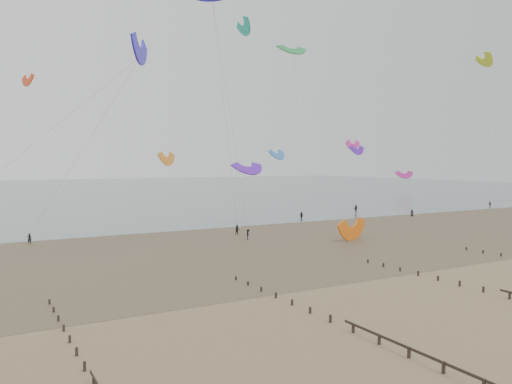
{
  "coord_description": "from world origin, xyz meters",
  "views": [
    {
      "loc": [
        -37.23,
        -33.48,
        12.17
      ],
      "look_at": [
        -2.59,
        28.0,
        8.0
      ],
      "focal_mm": 35.0,
      "sensor_mm": 36.0,
      "label": 1
    }
  ],
  "objects": [
    {
      "name": "ground",
      "position": [
        0.0,
        0.0,
        0.0
      ],
      "size": [
        500.0,
        500.0,
        0.0
      ],
      "primitive_type": "plane",
      "color": "brown",
      "rests_on": "ground"
    },
    {
      "name": "sea_and_shore",
      "position": [
        -4.08,
        34.4,
        0.01
      ],
      "size": [
        500.0,
        665.0,
        0.03
      ],
      "color": "#475654",
      "rests_on": "ground"
    },
    {
      "name": "kitesurfer_lead",
      "position": [
        -30.45,
        47.83,
        0.8
      ],
      "size": [
        0.63,
        0.47,
        1.59
      ],
      "primitive_type": "imported",
      "rotation": [
        0.0,
        0.0,
        2.98
      ],
      "color": "black",
      "rests_on": "ground"
    },
    {
      "name": "kitesurfers",
      "position": [
        27.53,
        49.64,
        0.85
      ],
      "size": [
        130.22,
        26.28,
        1.88
      ],
      "color": "black",
      "rests_on": "ground"
    },
    {
      "name": "grounded_kite",
      "position": [
        14.35,
        27.02,
        0.0
      ],
      "size": [
        8.05,
        7.14,
        3.69
      ],
      "primitive_type": null,
      "rotation": [
        1.54,
        0.0,
        0.34
      ],
      "color": "orange",
      "rests_on": "ground"
    },
    {
      "name": "kites_airborne",
      "position": [
        -6.53,
        86.3,
        21.76
      ],
      "size": [
        246.55,
        126.72,
        39.59
      ],
      "color": "orange",
      "rests_on": "ground"
    }
  ]
}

